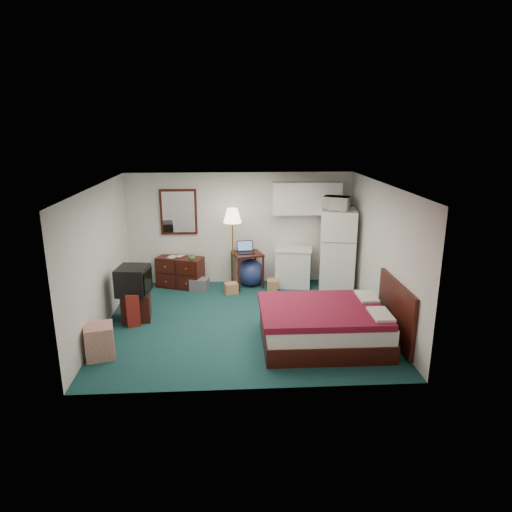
{
  "coord_description": "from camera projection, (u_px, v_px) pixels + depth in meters",
  "views": [
    {
      "loc": [
        -0.25,
        -7.75,
        3.49
      ],
      "look_at": [
        0.25,
        0.5,
        1.11
      ],
      "focal_mm": 32.0,
      "sensor_mm": 36.0,
      "label": 1
    }
  ],
  "objects": [
    {
      "name": "upper_cabinets",
      "position": [
        306.0,
        198.0,
        9.95
      ],
      "size": [
        1.5,
        0.35,
        0.7
      ],
      "primitive_type": null,
      "color": "white",
      "rests_on": "walls"
    },
    {
      "name": "retail_box",
      "position": [
        100.0,
        341.0,
        7.05
      ],
      "size": [
        0.51,
        0.51,
        0.53
      ],
      "primitive_type": null,
      "rotation": [
        0.0,
        0.0,
        0.26
      ],
      "color": "beige",
      "rests_on": "floor"
    },
    {
      "name": "book_a",
      "position": [
        169.0,
        252.0,
        10.04
      ],
      "size": [
        0.17,
        0.08,
        0.24
      ],
      "primitive_type": "imported",
      "rotation": [
        0.0,
        0.0,
        -0.37
      ],
      "color": "#97794A",
      "rests_on": "dresser"
    },
    {
      "name": "desk",
      "position": [
        247.0,
        269.0,
        10.16
      ],
      "size": [
        0.75,
        0.75,
        0.77
      ],
      "primitive_type": null,
      "rotation": [
        0.0,
        0.0,
        0.26
      ],
      "color": "black",
      "rests_on": "floor"
    },
    {
      "name": "suitcase",
      "position": [
        132.0,
        308.0,
        8.24
      ],
      "size": [
        0.33,
        0.42,
        0.59
      ],
      "primitive_type": null,
      "rotation": [
        0.0,
        0.0,
        0.32
      ],
      "color": "#610A05",
      "rests_on": "floor"
    },
    {
      "name": "cardboard_box_a",
      "position": [
        231.0,
        288.0,
        9.78
      ],
      "size": [
        0.31,
        0.28,
        0.23
      ],
      "primitive_type": null,
      "rotation": [
        0.0,
        0.0,
        0.22
      ],
      "color": "#97794A",
      "rests_on": "floor"
    },
    {
      "name": "mug",
      "position": [
        192.0,
        257.0,
        9.82
      ],
      "size": [
        0.18,
        0.17,
        0.14
      ],
      "primitive_type": "imported",
      "rotation": [
        0.0,
        0.0,
        -0.56
      ],
      "color": "#548A3E",
      "rests_on": "dresser"
    },
    {
      "name": "mirror",
      "position": [
        179.0,
        212.0,
        10.01
      ],
      "size": [
        0.8,
        0.06,
        1.0
      ],
      "primitive_type": null,
      "color": "white",
      "rests_on": "walls"
    },
    {
      "name": "file_bin",
      "position": [
        199.0,
        284.0,
        9.96
      ],
      "size": [
        0.44,
        0.37,
        0.27
      ],
      "primitive_type": null,
      "rotation": [
        0.0,
        0.0,
        -0.23
      ],
      "color": "slate",
      "rests_on": "floor"
    },
    {
      "name": "cardboard_box_b",
      "position": [
        272.0,
        285.0,
        9.91
      ],
      "size": [
        0.24,
        0.28,
        0.26
      ],
      "primitive_type": null,
      "rotation": [
        0.0,
        0.0,
        -0.1
      ],
      "color": "#97794A",
      "rests_on": "floor"
    },
    {
      "name": "floor",
      "position": [
        244.0,
        321.0,
        8.41
      ],
      "size": [
        5.0,
        4.5,
        0.01
      ],
      "primitive_type": "cube",
      "color": "#183837",
      "rests_on": "ground"
    },
    {
      "name": "tv_stand",
      "position": [
        136.0,
        306.0,
        8.47
      ],
      "size": [
        0.57,
        0.61,
        0.51
      ],
      "primitive_type": null,
      "rotation": [
        0.0,
        0.0,
        0.11
      ],
      "color": "black",
      "rests_on": "floor"
    },
    {
      "name": "walls",
      "position": [
        244.0,
        256.0,
        8.07
      ],
      "size": [
        5.01,
        4.51,
        2.5
      ],
      "color": "silver",
      "rests_on": "floor"
    },
    {
      "name": "laptop",
      "position": [
        246.0,
        248.0,
        10.0
      ],
      "size": [
        0.39,
        0.34,
        0.25
      ],
      "primitive_type": null,
      "rotation": [
        0.0,
        0.0,
        0.14
      ],
      "color": "black",
      "rests_on": "desk"
    },
    {
      "name": "exercise_ball",
      "position": [
        251.0,
        272.0,
        10.21
      ],
      "size": [
        0.65,
        0.65,
        0.61
      ],
      "primitive_type": "sphere",
      "rotation": [
        0.0,
        0.0,
        -0.07
      ],
      "color": "navy",
      "rests_on": "floor"
    },
    {
      "name": "microwave",
      "position": [
        337.0,
        202.0,
        9.52
      ],
      "size": [
        0.6,
        0.49,
        0.36
      ],
      "primitive_type": "imported",
      "rotation": [
        0.0,
        0.0,
        -0.45
      ],
      "color": "white",
      "rests_on": "fridge"
    },
    {
      "name": "book_b",
      "position": [
        177.0,
        252.0,
        10.1
      ],
      "size": [
        0.13,
        0.1,
        0.2
      ],
      "primitive_type": "imported",
      "rotation": [
        0.0,
        0.0,
        -0.59
      ],
      "color": "#97794A",
      "rests_on": "dresser"
    },
    {
      "name": "kitchen_counter",
      "position": [
        293.0,
        268.0,
        10.2
      ],
      "size": [
        0.85,
        0.71,
        0.83
      ],
      "primitive_type": null,
      "rotation": [
        0.0,
        0.0,
        -0.19
      ],
      "color": "white",
      "rests_on": "floor"
    },
    {
      "name": "dresser",
      "position": [
        180.0,
        272.0,
        10.13
      ],
      "size": [
        1.1,
        0.77,
        0.68
      ],
      "primitive_type": null,
      "rotation": [
        0.0,
        0.0,
        -0.35
      ],
      "color": "black",
      "rests_on": "floor"
    },
    {
      "name": "floor_lamp",
      "position": [
        233.0,
        249.0,
        9.87
      ],
      "size": [
        0.49,
        0.49,
        1.79
      ],
      "primitive_type": null,
      "rotation": [
        0.0,
        0.0,
        -0.3
      ],
      "color": "gold",
      "rests_on": "floor"
    },
    {
      "name": "crt_tv",
      "position": [
        133.0,
        280.0,
        8.3
      ],
      "size": [
        0.62,
        0.66,
        0.51
      ],
      "primitive_type": null,
      "rotation": [
        0.0,
        0.0,
        -0.12
      ],
      "color": "black",
      "rests_on": "tv_stand"
    },
    {
      "name": "headboard",
      "position": [
        396.0,
        311.0,
        7.47
      ],
      "size": [
        0.06,
        1.56,
        1.0
      ],
      "primitive_type": null,
      "color": "black",
      "rests_on": "walls"
    },
    {
      "name": "fridge",
      "position": [
        337.0,
        250.0,
        9.84
      ],
      "size": [
        0.84,
        0.84,
        1.77
      ],
      "primitive_type": null,
      "rotation": [
        0.0,
        0.0,
        -0.18
      ],
      "color": "white",
      "rests_on": "floor"
    },
    {
      "name": "bed",
      "position": [
        324.0,
        326.0,
        7.47
      ],
      "size": [
        2.01,
        1.58,
        0.64
      ],
      "primitive_type": null,
      "rotation": [
        0.0,
        0.0,
        -0.01
      ],
      "color": "#510710",
      "rests_on": "floor"
    },
    {
      "name": "ceiling",
      "position": [
        243.0,
        185.0,
        7.72
      ],
      "size": [
        5.0,
        4.5,
        0.01
      ],
      "primitive_type": "cube",
      "color": "silver",
      "rests_on": "walls"
    }
  ]
}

